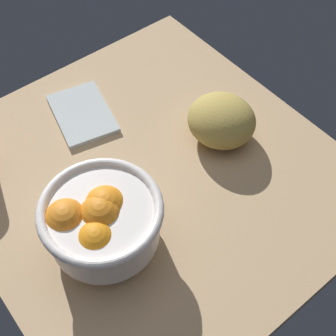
% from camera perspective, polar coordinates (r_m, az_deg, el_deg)
% --- Properties ---
extents(ground_plane, '(0.70, 0.66, 0.03)m').
position_cam_1_polar(ground_plane, '(0.89, -2.16, -0.97)').
color(ground_plane, tan).
extents(fruit_bowl, '(0.19, 0.19, 0.12)m').
position_cam_1_polar(fruit_bowl, '(0.74, -8.28, -6.37)').
color(fruit_bowl, white).
rests_on(fruit_bowl, ground).
extents(bread_loaf, '(0.16, 0.16, 0.09)m').
position_cam_1_polar(bread_loaf, '(0.91, 6.52, 5.78)').
color(bread_loaf, '#B29848').
rests_on(bread_loaf, ground).
extents(napkin_folded, '(0.17, 0.14, 0.01)m').
position_cam_1_polar(napkin_folded, '(0.98, -10.36, 6.54)').
color(napkin_folded, silver).
rests_on(napkin_folded, ground).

